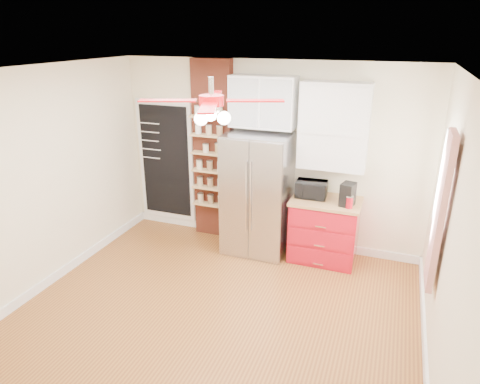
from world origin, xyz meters
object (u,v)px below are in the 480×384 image
(ceiling_fan, at_px, (211,101))
(canister_left, at_px, (349,202))
(toaster_oven, at_px, (311,189))
(pantry_jar_oats, at_px, (206,148))
(red_cabinet, at_px, (324,230))
(coffee_maker, at_px, (348,194))
(fridge, at_px, (257,194))

(ceiling_fan, height_order, canister_left, ceiling_fan)
(toaster_oven, height_order, pantry_jar_oats, pantry_jar_oats)
(red_cabinet, distance_m, coffee_maker, 0.67)
(toaster_oven, bearing_deg, fridge, -175.65)
(red_cabinet, height_order, toaster_oven, toaster_oven)
(fridge, height_order, toaster_oven, fridge)
(toaster_oven, xyz_separation_m, pantry_jar_oats, (-1.60, 0.05, 0.42))
(pantry_jar_oats, bearing_deg, canister_left, -7.00)
(red_cabinet, bearing_deg, canister_left, -28.53)
(ceiling_fan, relative_size, canister_left, 9.06)
(fridge, height_order, red_cabinet, fridge)
(fridge, bearing_deg, pantry_jar_oats, 170.71)
(ceiling_fan, distance_m, toaster_oven, 2.33)
(fridge, height_order, pantry_jar_oats, fridge)
(coffee_maker, distance_m, pantry_jar_oats, 2.15)
(fridge, height_order, ceiling_fan, ceiling_fan)
(red_cabinet, xyz_separation_m, toaster_oven, (-0.22, 0.04, 0.56))
(pantry_jar_oats, bearing_deg, coffee_maker, -5.02)
(coffee_maker, height_order, pantry_jar_oats, pantry_jar_oats)
(ceiling_fan, relative_size, toaster_oven, 3.36)
(ceiling_fan, height_order, toaster_oven, ceiling_fan)
(red_cabinet, bearing_deg, coffee_maker, -18.58)
(fridge, relative_size, toaster_oven, 4.20)
(ceiling_fan, bearing_deg, red_cabinet, 61.29)
(pantry_jar_oats, bearing_deg, red_cabinet, -2.81)
(coffee_maker, relative_size, canister_left, 2.00)
(red_cabinet, relative_size, canister_left, 6.08)
(ceiling_fan, distance_m, canister_left, 2.43)
(toaster_oven, distance_m, canister_left, 0.58)
(toaster_oven, bearing_deg, ceiling_fan, -114.43)
(red_cabinet, bearing_deg, fridge, -177.05)
(coffee_maker, relative_size, pantry_jar_oats, 2.63)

